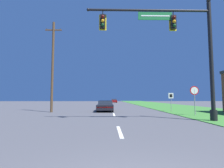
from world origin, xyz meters
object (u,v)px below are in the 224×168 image
(route_sign_post, at_px, (171,98))
(utility_pole_near, at_px, (53,65))
(car_ahead, at_px, (105,106))
(stop_sign, at_px, (194,94))
(far_car, at_px, (114,101))
(signal_mast, at_px, (181,45))

(route_sign_post, distance_m, utility_pole_near, 13.54)
(car_ahead, xyz_separation_m, stop_sign, (7.81, -5.41, 1.26))
(far_car, distance_m, route_sign_post, 37.60)
(signal_mast, distance_m, car_ahead, 11.33)
(route_sign_post, xyz_separation_m, utility_pole_near, (-13.05, -0.48, 3.59))
(signal_mast, bearing_deg, route_sign_post, 75.47)
(car_ahead, height_order, stop_sign, stop_sign)
(car_ahead, xyz_separation_m, far_car, (2.23, 36.19, -0.00))
(signal_mast, height_order, far_car, signal_mast)
(far_car, xyz_separation_m, utility_pole_near, (-7.95, -37.72, 4.51))
(car_ahead, distance_m, far_car, 36.26)
(route_sign_post, bearing_deg, car_ahead, 171.85)
(far_car, height_order, stop_sign, stop_sign)
(car_ahead, distance_m, stop_sign, 9.58)
(stop_sign, xyz_separation_m, route_sign_post, (-0.49, 4.36, -0.34))
(far_car, bearing_deg, car_ahead, -93.52)
(car_ahead, distance_m, utility_pole_near, 7.44)
(car_ahead, bearing_deg, far_car, 86.48)
(far_car, bearing_deg, signal_mast, -86.15)
(far_car, xyz_separation_m, stop_sign, (5.58, -41.60, 1.26))
(route_sign_post, relative_size, utility_pole_near, 0.20)
(car_ahead, bearing_deg, signal_mast, -59.61)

